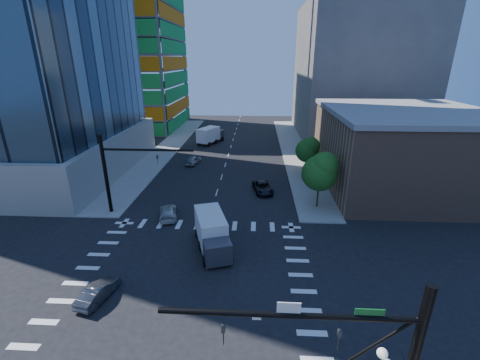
{
  "coord_description": "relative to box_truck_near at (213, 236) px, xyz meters",
  "views": [
    {
      "loc": [
        5.17,
        -21.15,
        16.67
      ],
      "look_at": [
        3.63,
        8.0,
        5.63
      ],
      "focal_mm": 24.0,
      "sensor_mm": 36.0,
      "label": 1
    }
  ],
  "objects": [
    {
      "name": "signal_mast_nw",
      "position": [
        -11.31,
        7.14,
        4.08
      ],
      "size": [
        10.2,
        0.4,
        9.0
      ],
      "color": "black",
      "rests_on": "sidewalk_nw"
    },
    {
      "name": "car_nb_far",
      "position": [
        4.8,
        14.21,
        -0.75
      ],
      "size": [
        3.05,
        5.09,
        1.33
      ],
      "primitive_type": "imported",
      "rotation": [
        0.0,
        0.0,
        0.19
      ],
      "color": "black",
      "rests_on": "ground"
    },
    {
      "name": "ground",
      "position": [
        -1.31,
        -4.36,
        -1.41
      ],
      "size": [
        160.0,
        160.0,
        0.0
      ],
      "primitive_type": "plane",
      "color": "black",
      "rests_on": "ground"
    },
    {
      "name": "tree_south",
      "position": [
        11.32,
        9.54,
        3.27
      ],
      "size": [
        4.16,
        4.16,
        6.82
      ],
      "color": "#382316",
      "rests_on": "sidewalk_ne"
    },
    {
      "name": "car_sb_mid",
      "position": [
        -6.73,
        25.77,
        -0.72
      ],
      "size": [
        2.43,
        4.34,
        1.39
      ],
      "primitive_type": "imported",
      "rotation": [
        0.0,
        0.0,
        2.94
      ],
      "color": "#A2A6A9",
      "rests_on": "ground"
    },
    {
      "name": "commercial_building",
      "position": [
        23.69,
        17.64,
        3.9
      ],
      "size": [
        20.5,
        22.5,
        10.6
      ],
      "color": "#8C6851",
      "rests_on": "ground"
    },
    {
      "name": "box_truck_near",
      "position": [
        0.0,
        0.0,
        0.0
      ],
      "size": [
        4.33,
        6.59,
        3.19
      ],
      "rotation": [
        0.0,
        0.0,
        0.31
      ],
      "color": "black",
      "rests_on": "ground"
    },
    {
      "name": "bg_building_ne",
      "position": [
        25.69,
        50.64,
        12.59
      ],
      "size": [
        24.0,
        30.0,
        28.0
      ],
      "primitive_type": "cube",
      "color": "#5F5955",
      "rests_on": "ground"
    },
    {
      "name": "sidewalk_ne",
      "position": [
        11.19,
        35.64,
        -1.34
      ],
      "size": [
        5.0,
        60.0,
        0.15
      ],
      "primitive_type": "cube",
      "color": "gray",
      "rests_on": "ground"
    },
    {
      "name": "road_markings",
      "position": [
        -1.31,
        -4.36,
        -1.41
      ],
      "size": [
        20.0,
        20.0,
        0.01
      ],
      "primitive_type": "cube",
      "color": "silver",
      "rests_on": "ground"
    },
    {
      "name": "tree_north",
      "position": [
        11.62,
        21.54,
        2.58
      ],
      "size": [
        3.54,
        3.52,
        5.78
      ],
      "color": "#382316",
      "rests_on": "sidewalk_ne"
    },
    {
      "name": "car_sb_near",
      "position": [
        -5.89,
        6.31,
        -0.77
      ],
      "size": [
        2.85,
        4.71,
        1.28
      ],
      "primitive_type": "imported",
      "rotation": [
        0.0,
        0.0,
        3.4
      ],
      "color": "silver",
      "rests_on": "ground"
    },
    {
      "name": "sidewalk_nw",
      "position": [
        -13.81,
        35.64,
        -1.34
      ],
      "size": [
        5.0,
        60.0,
        0.15
      ],
      "primitive_type": "cube",
      "color": "gray",
      "rests_on": "ground"
    },
    {
      "name": "car_sb_cross",
      "position": [
        -7.6,
        -6.94,
        -0.78
      ],
      "size": [
        2.17,
        4.01,
        1.25
      ],
      "primitive_type": "imported",
      "rotation": [
        0.0,
        0.0,
        2.91
      ],
      "color": "#434447",
      "rests_on": "ground"
    },
    {
      "name": "construction_building",
      "position": [
        -28.72,
        57.57,
        23.2
      ],
      "size": [
        25.16,
        34.5,
        70.6
      ],
      "color": "gray",
      "rests_on": "ground"
    },
    {
      "name": "box_truck_far",
      "position": [
        -5.69,
        40.42,
        0.09
      ],
      "size": [
        5.23,
        7.05,
        3.4
      ],
      "rotation": [
        0.0,
        0.0,
        2.71
      ],
      "color": "black",
      "rests_on": "ground"
    }
  ]
}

